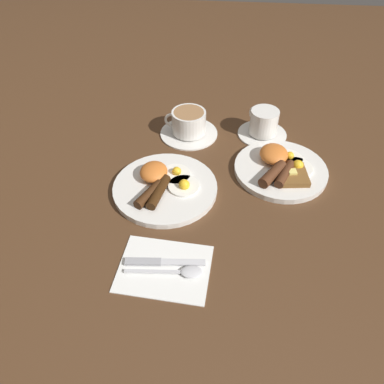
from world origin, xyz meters
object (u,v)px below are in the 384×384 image
(teacup_near, at_px, (189,125))
(spoon, at_px, (183,272))
(breakfast_plate_far, at_px, (281,167))
(teacup_far, at_px, (263,124))
(breakfast_plate_near, at_px, (164,186))
(knife, at_px, (160,262))

(teacup_near, bearing_deg, spoon, 4.51)
(breakfast_plate_far, xyz_separation_m, teacup_far, (-0.17, -0.04, 0.02))
(breakfast_plate_far, distance_m, teacup_near, 0.30)
(breakfast_plate_near, distance_m, knife, 0.23)
(breakfast_plate_far, bearing_deg, breakfast_plate_near, -71.79)
(breakfast_plate_far, distance_m, spoon, 0.41)
(knife, bearing_deg, teacup_far, 60.64)
(breakfast_plate_far, relative_size, spoon, 1.53)
(teacup_far, bearing_deg, knife, -24.90)
(teacup_far, height_order, spoon, teacup_far)
(spoon, bearing_deg, knife, 153.21)
(breakfast_plate_far, bearing_deg, knife, -39.88)
(breakfast_plate_far, distance_m, knife, 0.42)
(breakfast_plate_far, height_order, knife, breakfast_plate_far)
(teacup_far, bearing_deg, spoon, -19.27)
(teacup_near, distance_m, spoon, 0.49)
(teacup_near, bearing_deg, breakfast_plate_near, -8.35)
(teacup_far, xyz_separation_m, knife, (0.49, -0.23, -0.03))
(breakfast_plate_far, height_order, teacup_far, teacup_far)
(teacup_near, xyz_separation_m, spoon, (0.49, 0.04, -0.02))
(spoon, bearing_deg, breakfast_plate_near, 102.93)
(breakfast_plate_far, distance_m, teacup_far, 0.17)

